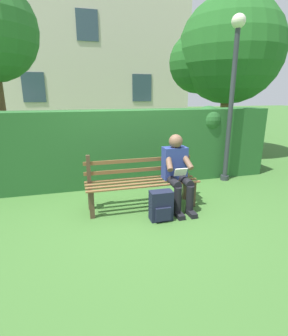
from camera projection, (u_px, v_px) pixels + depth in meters
ground at (142, 207)px, 4.24m from camera, size 60.00×60.00×0.00m
park_bench at (141, 181)px, 4.18m from camera, size 1.79×0.48×0.88m
person_seated at (177, 170)px, 4.11m from camera, size 0.44×0.73×1.18m
hedge_backdrop at (118, 146)px, 5.23m from camera, size 6.46×0.70×1.54m
building_facade at (86, 53)px, 12.34m from camera, size 9.32×3.07×7.23m
backpack at (161, 206)px, 3.77m from camera, size 0.33×0.26×0.44m
tree_far at (225, 53)px, 7.22m from camera, size 3.01×2.87×4.36m
lamp_post at (233, 83)px, 5.04m from camera, size 0.26×0.26×3.19m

